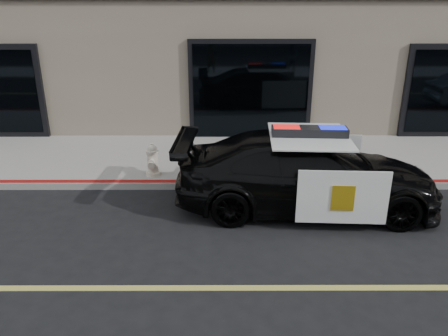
{
  "coord_description": "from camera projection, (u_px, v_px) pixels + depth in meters",
  "views": [
    {
      "loc": [
        -1.77,
        -5.21,
        3.89
      ],
      "look_at": [
        -1.75,
        2.2,
        1.0
      ],
      "focal_mm": 35.0,
      "sensor_mm": 36.0,
      "label": 1
    }
  ],
  "objects": [
    {
      "name": "ground",
      "position": [
        346.0,
        288.0,
        6.28
      ],
      "size": [
        120.0,
        120.0,
        0.0
      ],
      "primitive_type": "plane",
      "color": "black",
      "rests_on": "ground"
    },
    {
      "name": "sidewalk_n",
      "position": [
        292.0,
        158.0,
        11.14
      ],
      "size": [
        60.0,
        3.5,
        0.15
      ],
      "primitive_type": "cube",
      "color": "gray",
      "rests_on": "ground"
    },
    {
      "name": "police_car",
      "position": [
        306.0,
        172.0,
        8.45
      ],
      "size": [
        2.62,
        5.26,
        1.65
      ],
      "color": "black",
      "rests_on": "ground"
    },
    {
      "name": "fire_hydrant",
      "position": [
        153.0,
        161.0,
        9.76
      ],
      "size": [
        0.34,
        0.47,
        0.75
      ],
      "color": "beige",
      "rests_on": "sidewalk_n"
    }
  ]
}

